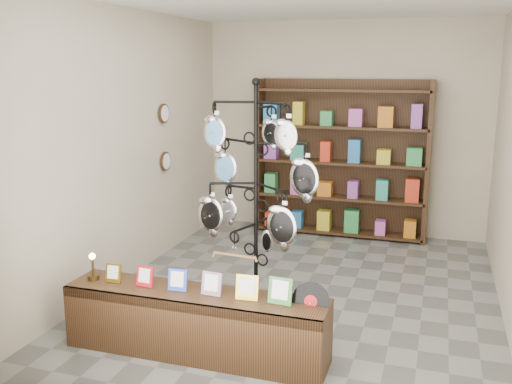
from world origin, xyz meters
TOP-DOWN VIEW (x-y plane):
  - ground at (0.00, 0.00)m, footprint 5.00×5.00m
  - room_envelope at (0.00, 0.00)m, footprint 5.00×5.00m
  - display_tree at (-0.28, -0.71)m, footprint 1.17×1.10m
  - front_shelf at (-0.53, -1.56)m, footprint 2.24×0.46m
  - back_shelving at (0.00, 2.30)m, footprint 2.42×0.36m
  - wall_clocks at (-1.97, 0.80)m, footprint 0.03×0.24m

SIDE VIEW (x-z plane):
  - ground at x=0.00m, z-range 0.00..0.00m
  - front_shelf at x=-0.53m, z-range -0.12..0.67m
  - back_shelving at x=0.00m, z-range -0.07..2.13m
  - display_tree at x=-0.28m, z-range 0.18..2.45m
  - wall_clocks at x=-1.97m, z-range 1.08..1.92m
  - room_envelope at x=0.00m, z-range -0.65..4.35m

